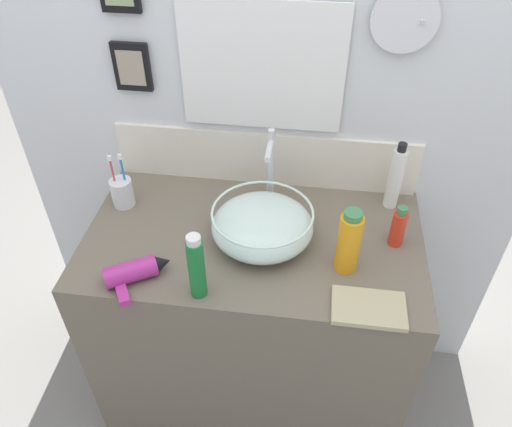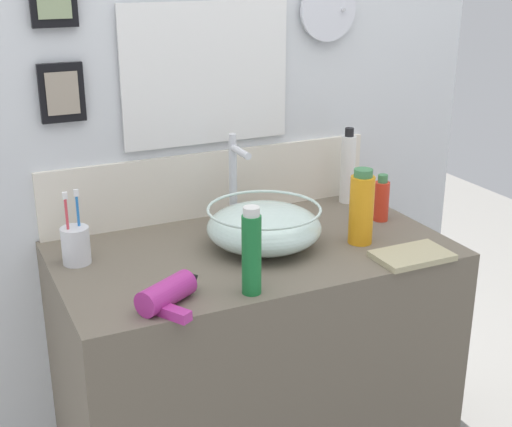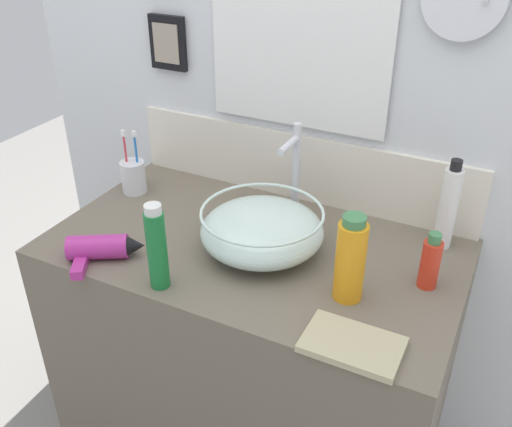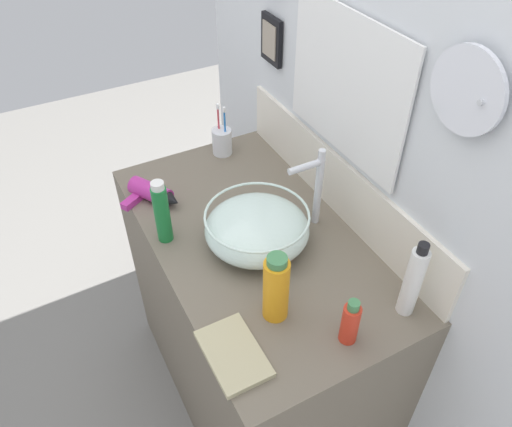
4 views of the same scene
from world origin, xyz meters
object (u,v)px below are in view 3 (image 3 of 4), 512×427
object	(u,v)px
toothbrush_cup	(133,176)
lotion_bottle	(430,262)
hair_drier	(103,248)
soap_dispenser	(350,260)
hand_towel	(352,345)
shampoo_bottle	(157,248)
spray_bottle	(448,207)
glass_bowl_sink	(262,230)
faucet	(294,165)

from	to	relation	value
toothbrush_cup	lotion_bottle	bearing A→B (deg)	-4.49
hair_drier	toothbrush_cup	xyz separation A→B (m)	(-0.15, 0.33, 0.02)
toothbrush_cup	soap_dispenser	distance (m)	0.78
lotion_bottle	hand_towel	size ratio (longest dim) A/B	0.71
soap_dispenser	shampoo_bottle	bearing A→B (deg)	-158.87
spray_bottle	hand_towel	xyz separation A→B (m)	(-0.09, -0.47, -0.11)
hair_drier	soap_dispenser	size ratio (longest dim) A/B	0.91
glass_bowl_sink	shampoo_bottle	xyz separation A→B (m)	(-0.15, -0.24, 0.04)
soap_dispenser	lotion_bottle	size ratio (longest dim) A/B	1.48
glass_bowl_sink	toothbrush_cup	bearing A→B (deg)	167.11
shampoo_bottle	hand_towel	xyz separation A→B (m)	(0.47, 0.00, -0.10)
toothbrush_cup	soap_dispenser	world-z (taller)	soap_dispenser
toothbrush_cup	shampoo_bottle	bearing A→B (deg)	-45.95
toothbrush_cup	faucet	bearing A→B (deg)	10.09
shampoo_bottle	lotion_bottle	xyz separation A→B (m)	(0.56, 0.28, -0.04)
glass_bowl_sink	lotion_bottle	xyz separation A→B (m)	(0.41, 0.04, 0.00)
toothbrush_cup	shampoo_bottle	world-z (taller)	shampoo_bottle
glass_bowl_sink	shampoo_bottle	distance (m)	0.29
toothbrush_cup	spray_bottle	world-z (taller)	spray_bottle
glass_bowl_sink	hand_towel	distance (m)	0.41
hair_drier	spray_bottle	world-z (taller)	spray_bottle
toothbrush_cup	lotion_bottle	size ratio (longest dim) A/B	1.38
glass_bowl_sink	toothbrush_cup	distance (m)	0.50
toothbrush_cup	soap_dispenser	size ratio (longest dim) A/B	0.93
glass_bowl_sink	soap_dispenser	bearing A→B (deg)	-17.73
glass_bowl_sink	faucet	distance (m)	0.22
faucet	toothbrush_cup	bearing A→B (deg)	-169.91
toothbrush_cup	spray_bottle	distance (m)	0.91
lotion_bottle	hand_towel	world-z (taller)	lotion_bottle
spray_bottle	soap_dispenser	bearing A→B (deg)	-115.77
toothbrush_cup	hand_towel	size ratio (longest dim) A/B	0.99
toothbrush_cup	hand_towel	bearing A→B (deg)	-23.24
soap_dispenser	hand_towel	world-z (taller)	soap_dispenser
glass_bowl_sink	soap_dispenser	size ratio (longest dim) A/B	1.47
faucet	shampoo_bottle	world-z (taller)	faucet
shampoo_bottle	lotion_bottle	world-z (taller)	shampoo_bottle
shampoo_bottle	hand_towel	world-z (taller)	shampoo_bottle
glass_bowl_sink	spray_bottle	xyz separation A→B (m)	(0.41, 0.23, 0.05)
lotion_bottle	toothbrush_cup	bearing A→B (deg)	175.51
hand_towel	toothbrush_cup	bearing A→B (deg)	156.76
soap_dispenser	spray_bottle	bearing A→B (deg)	64.23
toothbrush_cup	lotion_bottle	xyz separation A→B (m)	(0.90, -0.07, 0.01)
hair_drier	faucet	bearing A→B (deg)	50.44
hand_towel	glass_bowl_sink	bearing A→B (deg)	143.74
glass_bowl_sink	spray_bottle	size ratio (longest dim) A/B	1.28
hair_drier	hand_towel	xyz separation A→B (m)	(0.67, -0.02, -0.02)
faucet	soap_dispenser	size ratio (longest dim) A/B	1.28
hair_drier	shampoo_bottle	distance (m)	0.21
soap_dispenser	glass_bowl_sink	bearing A→B (deg)	162.27
hand_towel	soap_dispenser	bearing A→B (deg)	112.65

